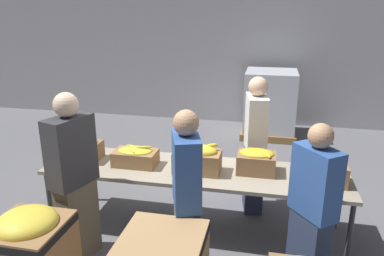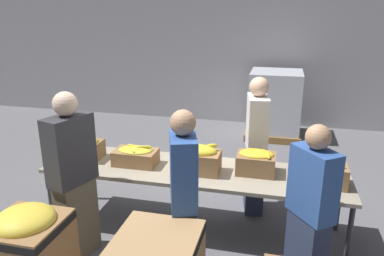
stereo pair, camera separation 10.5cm
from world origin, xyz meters
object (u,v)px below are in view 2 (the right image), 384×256
object	(u,v)px
donation_bin_0	(29,250)
banana_box_2	(197,158)
banana_box_3	(256,161)
volunteer_0	(183,200)
volunteer_2	(256,147)
banana_box_4	(323,171)
sorting_table	(194,173)
pallet_stack_0	(275,105)
volunteer_3	(310,212)
banana_box_0	(83,147)
banana_box_1	(136,156)
volunteer_1	(73,178)

from	to	relation	value
donation_bin_0	banana_box_2	bearing A→B (deg)	47.30
banana_box_2	banana_box_3	bearing A→B (deg)	11.32
volunteer_0	volunteer_2	distance (m)	1.51
banana_box_2	banana_box_4	size ratio (longest dim) A/B	1.10
sorting_table	banana_box_3	bearing A→B (deg)	5.89
banana_box_2	pallet_stack_0	world-z (taller)	pallet_stack_0
banana_box_2	volunteer_2	size ratio (longest dim) A/B	0.29
volunteer_0	pallet_stack_0	size ratio (longest dim) A/B	1.28
banana_box_3	volunteer_3	size ratio (longest dim) A/B	0.26
banana_box_0	volunteer_0	world-z (taller)	volunteer_0
banana_box_0	donation_bin_0	distance (m)	1.42
banana_box_2	donation_bin_0	distance (m)	1.79
banana_box_4	volunteer_2	size ratio (longest dim) A/B	0.27
banana_box_1	sorting_table	bearing A→B (deg)	2.02
pallet_stack_0	donation_bin_0	bearing A→B (deg)	-111.15
volunteer_0	banana_box_3	bearing A→B (deg)	-51.12
sorting_table	banana_box_2	xyz separation A→B (m)	(0.04, -0.06, 0.20)
volunteer_1	banana_box_4	bearing A→B (deg)	-56.43
banana_box_0	banana_box_4	xyz separation A→B (m)	(2.65, -0.06, -0.00)
banana_box_4	volunteer_0	xyz separation A→B (m)	(-1.23, -0.76, -0.07)
sorting_table	banana_box_2	world-z (taller)	banana_box_2
banana_box_2	volunteer_0	bearing A→B (deg)	-86.01
volunteer_0	pallet_stack_0	bearing A→B (deg)	-27.07
banana_box_2	banana_box_3	world-z (taller)	banana_box_2
donation_bin_0	pallet_stack_0	size ratio (longest dim) A/B	0.66
banana_box_3	volunteer_3	world-z (taller)	volunteer_3
banana_box_2	volunteer_2	distance (m)	0.88
banana_box_1	volunteer_1	size ratio (longest dim) A/B	0.28
banana_box_2	pallet_stack_0	distance (m)	3.72
volunteer_2	donation_bin_0	world-z (taller)	volunteer_2
volunteer_2	sorting_table	bearing A→B (deg)	-55.05
banana_box_1	volunteer_2	size ratio (longest dim) A/B	0.28
volunteer_1	banana_box_2	bearing A→B (deg)	-40.67
pallet_stack_0	volunteer_1	bearing A→B (deg)	-112.77
banana_box_3	donation_bin_0	xyz separation A→B (m)	(-1.79, -1.40, -0.43)
volunteer_1	volunteer_3	world-z (taller)	volunteer_1
volunteer_1	volunteer_3	distance (m)	2.21
banana_box_0	volunteer_0	xyz separation A→B (m)	(1.42, -0.82, -0.07)
banana_box_0	banana_box_1	xyz separation A→B (m)	(0.66, -0.03, -0.04)
banana_box_1	banana_box_3	distance (m)	1.33
donation_bin_0	banana_box_4	bearing A→B (deg)	27.45
sorting_table	volunteer_0	distance (m)	0.82
banana_box_3	donation_bin_0	distance (m)	2.31
banana_box_4	pallet_stack_0	distance (m)	3.68
banana_box_1	volunteer_1	bearing A→B (deg)	-118.18
pallet_stack_0	volunteer_0	bearing A→B (deg)	-98.68
banana_box_0	volunteer_0	distance (m)	1.64
banana_box_4	volunteer_2	world-z (taller)	volunteer_2
banana_box_3	sorting_table	bearing A→B (deg)	-174.11
volunteer_1	pallet_stack_0	distance (m)	4.66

